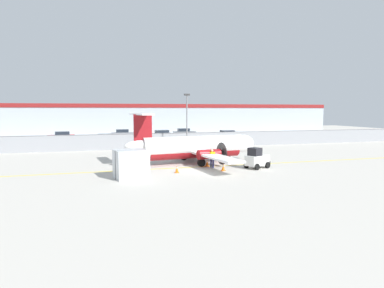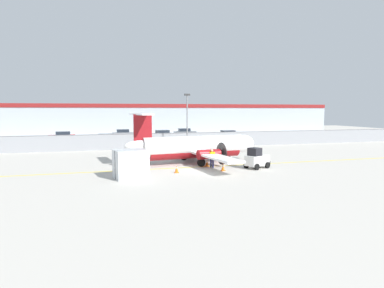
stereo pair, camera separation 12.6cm
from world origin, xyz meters
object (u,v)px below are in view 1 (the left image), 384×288
at_px(parked_car_4, 184,132).
at_px(baggage_tug, 257,159).
at_px(cargo_container, 131,164).
at_px(apron_light_pole, 187,117).
at_px(parked_car_0, 61,136).
at_px(traffic_cone_near_right, 177,169).
at_px(commuter_airplane, 197,147).
at_px(traffic_cone_far_right, 207,163).
at_px(parked_car_2, 123,134).
at_px(traffic_cone_far_left, 223,167).
at_px(parked_car_1, 105,139).
at_px(ground_crew_worker, 212,157).
at_px(parked_car_5, 227,135).
at_px(traffic_cone_near_left, 142,161).
at_px(parked_car_3, 161,135).

bearing_deg(parked_car_4, baggage_tug, -90.27).
xyz_separation_m(cargo_container, apron_light_pole, (8.81, 15.56, 3.20)).
height_order(baggage_tug, parked_car_0, baggage_tug).
height_order(cargo_container, traffic_cone_near_right, cargo_container).
relative_size(commuter_airplane, apron_light_pole, 2.21).
distance_m(traffic_cone_far_right, parked_car_2, 34.00).
relative_size(commuter_airplane, traffic_cone_far_left, 25.12).
xyz_separation_m(parked_car_0, parked_car_2, (10.31, 3.56, 0.00)).
xyz_separation_m(parked_car_0, parked_car_1, (6.64, -7.82, 0.00)).
height_order(ground_crew_worker, parked_car_5, same).
bearing_deg(ground_crew_worker, parked_car_0, 61.86).
relative_size(traffic_cone_near_right, parked_car_4, 0.15).
bearing_deg(baggage_tug, parked_car_1, 92.78).
bearing_deg(parked_car_4, parked_car_2, -176.04).
bearing_deg(parked_car_1, ground_crew_worker, 117.50).
height_order(commuter_airplane, parked_car_1, commuter_airplane).
bearing_deg(baggage_tug, cargo_container, 162.65).
relative_size(traffic_cone_far_left, parked_car_4, 0.15).
bearing_deg(parked_car_4, traffic_cone_far_right, -97.13).
bearing_deg(cargo_container, traffic_cone_far_left, -2.72).
distance_m(commuter_airplane, traffic_cone_near_left, 5.59).
bearing_deg(apron_light_pole, parked_car_2, 105.74).
height_order(parked_car_0, parked_car_5, same).
xyz_separation_m(parked_car_1, parked_car_2, (3.67, 11.38, 0.00)).
xyz_separation_m(traffic_cone_far_left, parked_car_5, (11.73, 27.92, 0.58)).
distance_m(traffic_cone_near_right, parked_car_5, 31.90).
distance_m(traffic_cone_near_left, apron_light_pole, 12.22).
height_order(commuter_airplane, ground_crew_worker, commuter_airplane).
distance_m(baggage_tug, apron_light_pole, 14.89).
bearing_deg(commuter_airplane, ground_crew_worker, -87.90).
relative_size(commuter_airplane, parked_car_4, 3.72).
xyz_separation_m(parked_car_0, parked_car_3, (16.58, -0.87, 0.00)).
distance_m(baggage_tug, traffic_cone_near_left, 10.92).
distance_m(parked_car_1, parked_car_5, 20.94).
xyz_separation_m(baggage_tug, parked_car_3, (-2.42, 31.59, 0.04)).
relative_size(traffic_cone_far_left, parked_car_2, 0.15).
bearing_deg(parked_car_1, parked_car_5, -164.67).
relative_size(parked_car_0, parked_car_2, 1.03).
relative_size(traffic_cone_near_left, traffic_cone_far_right, 1.00).
height_order(parked_car_1, parked_car_2, same).
xyz_separation_m(cargo_container, parked_car_4, (14.29, 37.23, -0.21)).
xyz_separation_m(parked_car_3, parked_car_4, (5.35, 4.34, 0.00)).
relative_size(parked_car_2, parked_car_3, 0.97).
xyz_separation_m(parked_car_2, parked_car_3, (6.27, -4.43, 0.00)).
height_order(traffic_cone_near_right, parked_car_4, parked_car_4).
distance_m(cargo_container, parked_car_5, 35.01).
height_order(commuter_airplane, parked_car_4, commuter_airplane).
height_order(traffic_cone_far_right, parked_car_2, parked_car_2).
distance_m(baggage_tug, parked_car_4, 36.05).
bearing_deg(ground_crew_worker, parked_car_2, 43.81).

